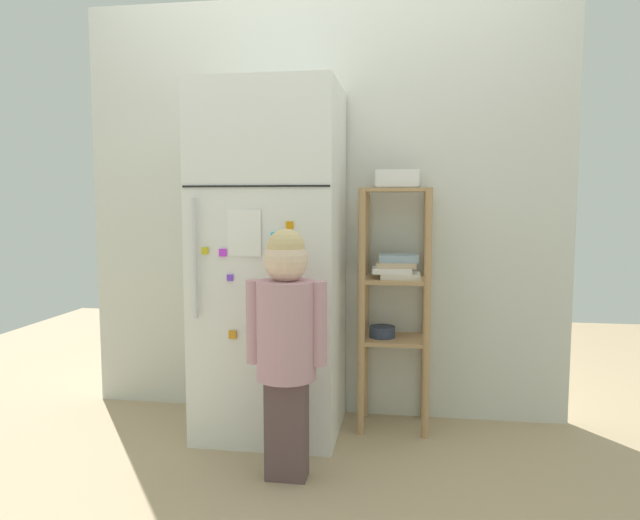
{
  "coord_description": "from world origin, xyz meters",
  "views": [
    {
      "loc": [
        0.46,
        -2.74,
        1.13
      ],
      "look_at": [
        0.04,
        0.02,
        0.85
      ],
      "focal_mm": 32.9,
      "sensor_mm": 36.0,
      "label": 1
    }
  ],
  "objects_px": {
    "fruit_bin": "(397,181)",
    "child_standing": "(286,329)",
    "pantry_shelf_unit": "(394,289)",
    "refrigerator": "(271,262)"
  },
  "relations": [
    {
      "from": "fruit_bin",
      "to": "child_standing",
      "type": "bearing_deg",
      "value": -123.53
    },
    {
      "from": "pantry_shelf_unit",
      "to": "fruit_bin",
      "type": "relative_size",
      "value": 5.62
    },
    {
      "from": "refrigerator",
      "to": "fruit_bin",
      "type": "xyz_separation_m",
      "value": [
        0.6,
        0.14,
        0.39
      ]
    },
    {
      "from": "pantry_shelf_unit",
      "to": "fruit_bin",
      "type": "distance_m",
      "value": 0.53
    },
    {
      "from": "child_standing",
      "to": "fruit_bin",
      "type": "bearing_deg",
      "value": 56.47
    },
    {
      "from": "refrigerator",
      "to": "pantry_shelf_unit",
      "type": "distance_m",
      "value": 0.63
    },
    {
      "from": "refrigerator",
      "to": "child_standing",
      "type": "relative_size",
      "value": 1.64
    },
    {
      "from": "refrigerator",
      "to": "child_standing",
      "type": "bearing_deg",
      "value": -69.73
    },
    {
      "from": "refrigerator",
      "to": "fruit_bin",
      "type": "height_order",
      "value": "refrigerator"
    },
    {
      "from": "child_standing",
      "to": "pantry_shelf_unit",
      "type": "bearing_deg",
      "value": 56.49
    }
  ]
}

